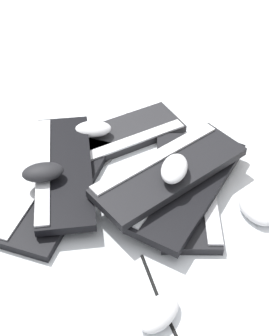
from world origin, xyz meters
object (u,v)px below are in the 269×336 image
object	(u,v)px
keyboard_4	(63,169)
mouse_1	(159,313)
mouse_3	(43,172)
keyboard_3	(188,185)
keyboard_1	(187,187)
mouse_2	(94,129)
keyboard_5	(169,171)
keyboard_0	(58,189)
mouse_0	(174,169)
keyboard_2	(114,138)
mouse_4	(256,211)

from	to	relation	value
keyboard_4	mouse_1	xyz separation A→B (m)	(-0.03, 0.49, -0.02)
mouse_3	keyboard_3	bearing A→B (deg)	-12.86
keyboard_1	mouse_2	world-z (taller)	mouse_2
keyboard_5	keyboard_0	bearing A→B (deg)	-25.69
mouse_1	mouse_3	bearing A→B (deg)	77.78
keyboard_4	mouse_0	bearing A→B (deg)	139.76
keyboard_4	mouse_0	world-z (taller)	mouse_0
keyboard_2	mouse_4	xyz separation A→B (m)	(-0.19, 0.44, 0.01)
mouse_4	mouse_0	bearing A→B (deg)	-138.61
keyboard_1	keyboard_4	xyz separation A→B (m)	(0.29, -0.19, 0.03)
keyboard_0	keyboard_5	bearing A→B (deg)	154.31
mouse_1	mouse_4	size ratio (longest dim) A/B	1.00
mouse_4	keyboard_0	bearing A→B (deg)	-130.68
keyboard_1	keyboard_5	distance (m)	0.08
keyboard_2	keyboard_5	xyz separation A→B (m)	(-0.04, 0.26, 0.06)
mouse_1	keyboard_0	bearing A→B (deg)	74.52
keyboard_4	mouse_2	size ratio (longest dim) A/B	4.22
mouse_0	mouse_3	bearing A→B (deg)	103.60
keyboard_3	mouse_4	size ratio (longest dim) A/B	4.11
mouse_3	keyboard_4	bearing A→B (deg)	36.57
keyboard_0	mouse_2	world-z (taller)	mouse_2
mouse_1	mouse_4	bearing A→B (deg)	-2.54
mouse_3	mouse_4	bearing A→B (deg)	-19.55
mouse_1	keyboard_2	bearing A→B (deg)	50.52
keyboard_0	keyboard_1	world-z (taller)	same
mouse_1	mouse_2	world-z (taller)	mouse_2
keyboard_4	mouse_2	distance (m)	0.19
keyboard_2	mouse_0	bearing A→B (deg)	96.98
keyboard_1	keyboard_3	world-z (taller)	keyboard_3
keyboard_3	mouse_0	xyz separation A→B (m)	(0.04, -0.01, 0.07)
keyboard_3	mouse_3	bearing A→B (deg)	-29.52
keyboard_1	keyboard_2	xyz separation A→B (m)	(0.09, -0.28, 0.00)
keyboard_0	mouse_4	size ratio (longest dim) A/B	3.84
keyboard_0	keyboard_4	distance (m)	0.06
mouse_1	mouse_3	size ratio (longest dim) A/B	1.00
keyboard_4	keyboard_2	bearing A→B (deg)	-155.84
mouse_0	mouse_3	xyz separation A→B (m)	(0.30, -0.18, -0.03)
mouse_1	mouse_3	xyz separation A→B (m)	(0.09, -0.47, 0.06)
keyboard_0	mouse_3	world-z (taller)	mouse_3
mouse_2	mouse_1	bearing A→B (deg)	-77.23
keyboard_1	mouse_2	bearing A→B (deg)	-66.20
mouse_2	mouse_3	size ratio (longest dim) A/B	1.00
keyboard_1	keyboard_3	distance (m)	0.04
mouse_2	keyboard_1	bearing A→B (deg)	-42.03
keyboard_5	mouse_4	xyz separation A→B (m)	(-0.15, 0.19, -0.05)
mouse_3	keyboard_1	bearing A→B (deg)	-9.56
keyboard_2	mouse_3	xyz separation A→B (m)	(0.26, 0.11, 0.07)
keyboard_4	mouse_1	distance (m)	0.49
mouse_3	mouse_4	xyz separation A→B (m)	(-0.45, 0.33, -0.06)
keyboard_0	mouse_3	distance (m)	0.07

